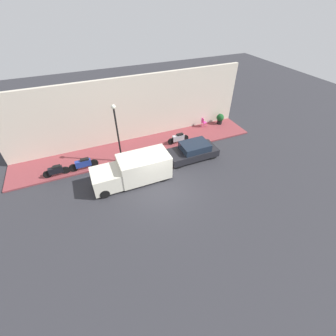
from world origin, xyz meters
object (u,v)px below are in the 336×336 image
object	(u,v)px
delivery_van	(133,170)
motorcycle_blue	(84,164)
scooter_silver	(178,138)
potted_plant	(220,118)
parked_car	(193,151)
motorcycle_black	(56,171)
cafe_chair	(203,122)
streetlamp	(117,128)

from	to	relation	value
delivery_van	motorcycle_blue	xyz separation A→B (m)	(2.51, 3.03, -0.35)
delivery_van	motorcycle_blue	world-z (taller)	delivery_van
scooter_silver	potted_plant	size ratio (longest dim) A/B	1.90
parked_car	scooter_silver	size ratio (longest dim) A/B	2.03
motorcycle_black	cafe_chair	bearing A→B (deg)	-80.55
delivery_van	scooter_silver	world-z (taller)	delivery_van
motorcycle_black	scooter_silver	bearing A→B (deg)	-86.94
streetlamp	potted_plant	distance (m)	10.75
parked_car	delivery_van	size ratio (longest dim) A/B	0.74
delivery_van	motorcycle_blue	size ratio (longest dim) A/B	2.53
potted_plant	scooter_silver	bearing A→B (deg)	106.67
delivery_van	motorcycle_black	size ratio (longest dim) A/B	2.96
motorcycle_blue	potted_plant	xyz separation A→B (m)	(2.07, -13.03, 0.09)
scooter_silver	streetlamp	bearing A→B (deg)	97.18
cafe_chair	motorcycle_black	bearing A→B (deg)	99.45
delivery_van	motorcycle_black	world-z (taller)	delivery_van
motorcycle_blue	streetlamp	distance (m)	3.67
scooter_silver	streetlamp	xyz separation A→B (m)	(-0.64, 5.10, 2.42)
parked_car	streetlamp	size ratio (longest dim) A/B	0.85
delivery_van	scooter_silver	bearing A→B (deg)	-57.89
parked_car	potted_plant	bearing A→B (deg)	-52.81
motorcycle_black	potted_plant	bearing A→B (deg)	-82.11
motorcycle_blue	streetlamp	world-z (taller)	streetlamp
streetlamp	potted_plant	xyz separation A→B (m)	(2.19, -10.27, -2.31)
streetlamp	cafe_chair	xyz separation A→B (m)	(2.31, -8.49, -2.38)
potted_plant	cafe_chair	xyz separation A→B (m)	(0.12, 1.77, -0.07)
scooter_silver	cafe_chair	distance (m)	3.78
motorcycle_black	streetlamp	distance (m)	5.26
motorcycle_blue	cafe_chair	bearing A→B (deg)	-78.99
delivery_van	streetlamp	size ratio (longest dim) A/B	1.15
scooter_silver	motorcycle_blue	size ratio (longest dim) A/B	0.93
scooter_silver	cafe_chair	size ratio (longest dim) A/B	2.16
cafe_chair	potted_plant	bearing A→B (deg)	-93.84
potted_plant	cafe_chair	bearing A→B (deg)	86.16
scooter_silver	motorcycle_blue	distance (m)	7.88
motorcycle_black	cafe_chair	world-z (taller)	cafe_chair
streetlamp	cafe_chair	bearing A→B (deg)	-74.79
motorcycle_blue	cafe_chair	xyz separation A→B (m)	(2.19, -11.26, 0.02)
parked_car	scooter_silver	bearing A→B (deg)	5.74
delivery_van	potted_plant	xyz separation A→B (m)	(4.58, -10.00, -0.26)
parked_car	delivery_van	distance (m)	5.14
parked_car	delivery_van	xyz separation A→B (m)	(-0.83, 5.06, 0.34)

